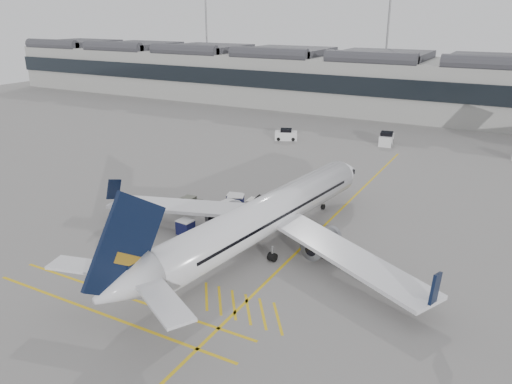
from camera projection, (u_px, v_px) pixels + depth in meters
The scene contains 17 objects.
ground at pixel (186, 241), 46.49m from camera, with size 220.00×220.00×0.00m, color gray.
terminal at pixel (390, 83), 103.74m from camera, with size 200.00×20.45×12.40m.
light_masts at pixel (402, 38), 113.25m from camera, with size 113.00×0.60×25.45m.
apron_markings at pixel (326, 224), 50.24m from camera, with size 0.25×60.00×0.01m, color gold.
airliner_main at pixel (262, 217), 44.46m from camera, with size 33.50×36.83×9.82m.
belt_loader at pixel (262, 210), 52.14m from camera, with size 5.22×2.04×2.11m.
baggage_cart_a at pixel (230, 209), 51.44m from camera, with size 1.95×1.69×1.84m.
baggage_cart_b at pixel (234, 201), 53.90m from camera, with size 1.87×1.66×1.68m.
baggage_cart_c at pixel (236, 203), 52.89m from camera, with size 2.24×2.07×1.90m.
baggage_cart_d at pixel (186, 228), 47.27m from camera, with size 1.69×1.45×1.65m.
ramp_agent_a at pixel (263, 219), 49.08m from camera, with size 0.71×0.46×1.94m, color #DF460B.
ramp_agent_b at pixel (225, 229), 47.14m from camera, with size 0.82×0.64×1.68m, color #DC4F0B.
pushback_tug at pixel (189, 204), 53.82m from camera, with size 2.65×1.75×1.43m.
safety_cone_nose at pixel (334, 189), 59.39m from camera, with size 0.40×0.40×0.56m, color #F24C0A.
safety_cone_engine at pixel (324, 252), 43.84m from camera, with size 0.37×0.37×0.51m, color #F24C0A.
service_van_left at pixel (286, 135), 82.91m from camera, with size 4.06×3.11×1.87m.
service_van_mid at pixel (386, 139), 79.91m from camera, with size 2.56×4.24×2.05m.
Camera 1 is at (25.90, -33.85, 20.21)m, focal length 35.00 mm.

